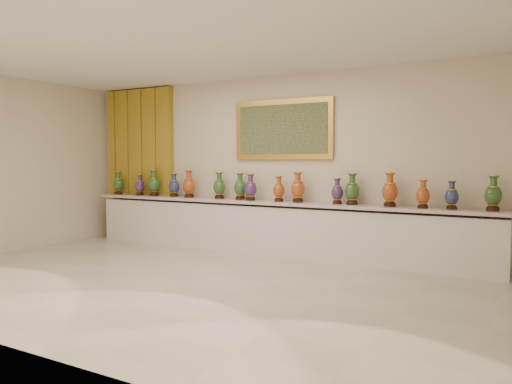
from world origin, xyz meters
TOP-DOWN VIEW (x-y plane):
  - ground at (0.00, 0.00)m, footprint 8.00×8.00m
  - room at (-2.52, 2.44)m, footprint 8.00×8.00m
  - counter at (0.00, 2.27)m, footprint 7.28×0.48m
  - vase_0 at (-3.42, 2.22)m, footprint 0.24×0.24m
  - vase_1 at (-2.85, 2.23)m, footprint 0.22×0.22m
  - vase_2 at (-2.50, 2.23)m, footprint 0.25×0.25m
  - vase_3 at (-2.03, 2.26)m, footprint 0.26×0.26m
  - vase_4 at (-1.67, 2.25)m, footprint 0.29×0.29m
  - vase_5 at (-1.03, 2.29)m, footprint 0.26×0.26m
  - vase_6 at (-0.60, 2.29)m, footprint 0.28×0.28m
  - vase_7 at (-0.35, 2.21)m, footprint 0.28×0.28m
  - vase_8 at (0.17, 2.25)m, footprint 0.21×0.21m
  - vase_9 at (0.51, 2.27)m, footprint 0.30×0.30m
  - vase_10 at (1.18, 2.27)m, footprint 0.19×0.19m
  - vase_11 at (1.41, 2.28)m, footprint 0.30×0.30m
  - vase_12 at (2.00, 2.25)m, footprint 0.24×0.24m
  - vase_13 at (2.47, 2.23)m, footprint 0.23×0.23m
  - vase_14 at (2.85, 2.26)m, footprint 0.22×0.22m
  - vase_15 at (3.37, 2.29)m, footprint 0.25×0.25m
  - label_card at (-1.84, 2.13)m, footprint 0.10×0.06m

SIDE VIEW (x-z plane):
  - ground at x=0.00m, z-range 0.00..0.00m
  - counter at x=0.00m, z-range -0.01..0.89m
  - label_card at x=-1.84m, z-range 0.90..0.90m
  - vase_14 at x=2.85m, z-range 0.88..1.28m
  - vase_10 at x=1.18m, z-range 0.88..1.28m
  - vase_1 at x=-2.85m, z-range 0.88..1.28m
  - vase_13 at x=2.47m, z-range 0.88..1.29m
  - vase_8 at x=0.17m, z-range 0.88..1.30m
  - vase_3 at x=-2.03m, z-range 0.88..1.31m
  - vase_7 at x=-0.35m, z-range 0.88..1.33m
  - vase_0 at x=-3.42m, z-range 0.88..1.33m
  - vase_6 at x=-0.60m, z-range 0.88..1.34m
  - vase_5 at x=-1.03m, z-range 0.88..1.35m
  - vase_15 at x=3.37m, z-range 0.88..1.35m
  - vase_11 at x=1.41m, z-range 0.87..1.36m
  - vase_9 at x=0.51m, z-range 0.87..1.36m
  - vase_2 at x=-2.50m, z-range 0.87..1.37m
  - vase_4 at x=-1.67m, z-range 0.87..1.37m
  - vase_12 at x=2.00m, z-range 0.87..1.38m
  - room at x=-2.52m, z-range -2.40..5.60m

